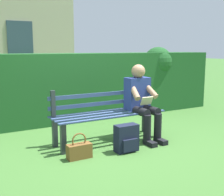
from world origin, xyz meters
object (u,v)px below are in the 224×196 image
(park_bench, at_px, (107,114))
(handbag, at_px, (79,150))
(person_seated, at_px, (142,100))
(backpack, at_px, (127,138))

(park_bench, bearing_deg, handbag, 36.01)
(person_seated, distance_m, handbag, 1.36)
(park_bench, bearing_deg, backpack, 90.37)
(park_bench, xyz_separation_m, person_seated, (-0.54, 0.16, 0.21))
(backpack, xyz_separation_m, handbag, (0.69, -0.08, -0.08))
(person_seated, bearing_deg, handbag, 15.27)
(park_bench, distance_m, handbag, 0.90)
(park_bench, height_order, handbag, park_bench)
(park_bench, relative_size, person_seated, 1.50)
(backpack, distance_m, handbag, 0.70)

